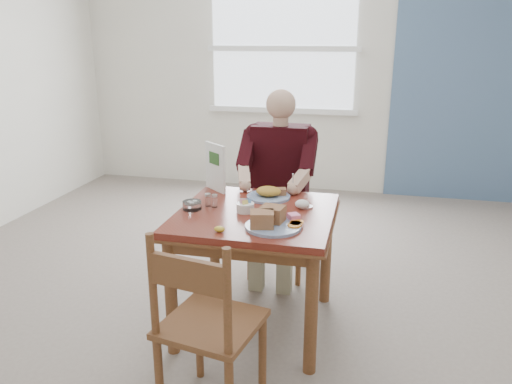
% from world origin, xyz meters
% --- Properties ---
extents(floor, '(6.00, 6.00, 0.00)m').
position_xyz_m(floor, '(0.00, 0.00, 0.00)').
color(floor, '#73665D').
rests_on(floor, ground).
extents(wall_back, '(5.50, 0.00, 5.50)m').
position_xyz_m(wall_back, '(0.00, 3.00, 1.40)').
color(wall_back, silver).
rests_on(wall_back, ground).
extents(accent_panel, '(1.60, 0.02, 2.80)m').
position_xyz_m(accent_panel, '(1.60, 2.98, 1.40)').
color(accent_panel, slate).
rests_on(accent_panel, ground).
extents(lemon_wedge, '(0.06, 0.05, 0.03)m').
position_xyz_m(lemon_wedge, '(-0.11, -0.36, 0.77)').
color(lemon_wedge, gold).
rests_on(lemon_wedge, table).
extents(napkin, '(0.10, 0.09, 0.06)m').
position_xyz_m(napkin, '(0.26, 0.11, 0.78)').
color(napkin, white).
rests_on(napkin, table).
extents(metal_dish, '(0.10, 0.10, 0.01)m').
position_xyz_m(metal_dish, '(0.28, 0.14, 0.76)').
color(metal_dish, silver).
rests_on(metal_dish, table).
extents(window, '(1.72, 0.04, 1.42)m').
position_xyz_m(window, '(-0.40, 2.97, 1.60)').
color(window, white).
rests_on(window, wall_back).
extents(table, '(0.92, 0.92, 0.75)m').
position_xyz_m(table, '(0.00, 0.00, 0.64)').
color(table, maroon).
rests_on(table, ground).
extents(chair_far, '(0.42, 0.42, 0.95)m').
position_xyz_m(chair_far, '(0.00, 0.80, 0.48)').
color(chair_far, brown).
rests_on(chair_far, ground).
extents(chair_near, '(0.49, 0.49, 0.95)m').
position_xyz_m(chair_near, '(-0.04, -0.82, 0.48)').
color(chair_near, brown).
rests_on(chair_near, ground).
extents(diner, '(0.53, 0.56, 1.39)m').
position_xyz_m(diner, '(0.00, 0.71, 0.81)').
color(diner, gray).
rests_on(diner, chair_far).
extents(near_plate, '(0.33, 0.33, 0.10)m').
position_xyz_m(near_plate, '(0.14, -0.22, 0.79)').
color(near_plate, white).
rests_on(near_plate, table).
extents(far_plate, '(0.34, 0.34, 0.07)m').
position_xyz_m(far_plate, '(0.03, 0.27, 0.78)').
color(far_plate, white).
rests_on(far_plate, table).
extents(caddy, '(0.12, 0.12, 0.08)m').
position_xyz_m(caddy, '(-0.06, -0.02, 0.78)').
color(caddy, white).
rests_on(caddy, table).
extents(shakers, '(0.09, 0.05, 0.08)m').
position_xyz_m(shakers, '(-0.28, 0.03, 0.79)').
color(shakers, white).
rests_on(shakers, table).
extents(creamer, '(0.14, 0.14, 0.05)m').
position_xyz_m(creamer, '(-0.37, -0.05, 0.78)').
color(creamer, white).
rests_on(creamer, table).
extents(menu, '(0.18, 0.15, 0.32)m').
position_xyz_m(menu, '(-0.36, 0.35, 0.91)').
color(menu, white).
rests_on(menu, table).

